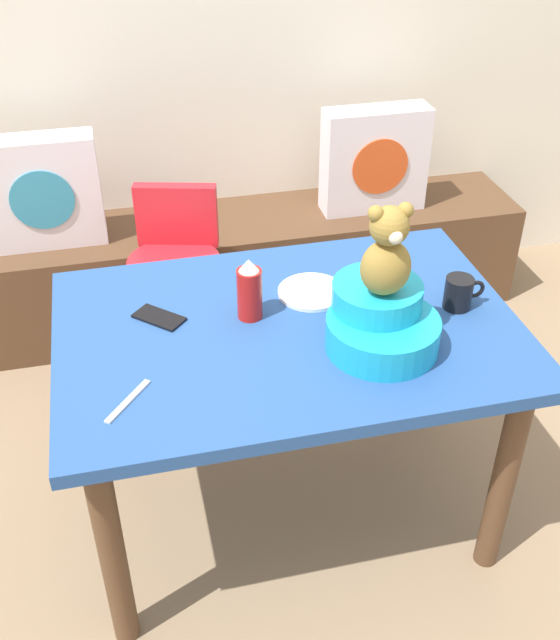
% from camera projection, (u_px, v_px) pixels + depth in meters
% --- Properties ---
extents(ground_plane, '(8.00, 8.00, 0.00)m').
position_uv_depth(ground_plane, '(287.00, 506.00, 2.52)').
color(ground_plane, '#8C7256').
extents(window_bench, '(2.60, 0.44, 0.46)m').
position_uv_depth(window_bench, '(223.00, 268.00, 3.33)').
color(window_bench, brown).
rests_on(window_bench, ground_plane).
extents(pillow_floral_left, '(0.44, 0.15, 0.44)m').
position_uv_depth(pillow_floral_left, '(43.00, 192.00, 2.92)').
color(pillow_floral_left, silver).
rests_on(pillow_floral_left, window_bench).
extents(pillow_floral_right, '(0.44, 0.15, 0.44)m').
position_uv_depth(pillow_floral_right, '(374.00, 160.00, 3.18)').
color(pillow_floral_right, silver).
rests_on(pillow_floral_right, window_bench).
extents(book_stack, '(0.20, 0.14, 0.07)m').
position_uv_depth(book_stack, '(177.00, 218.00, 3.14)').
color(book_stack, '#4A475F').
rests_on(book_stack, window_bench).
extents(dining_table, '(1.28, 0.87, 0.74)m').
position_uv_depth(dining_table, '(288.00, 356.00, 2.15)').
color(dining_table, '#264C8C').
rests_on(dining_table, ground_plane).
extents(highchair, '(0.40, 0.51, 0.79)m').
position_uv_depth(highchair, '(175.00, 268.00, 2.77)').
color(highchair, red).
rests_on(highchair, ground_plane).
extents(infant_seat_teal, '(0.30, 0.33, 0.16)m').
position_uv_depth(infant_seat_teal, '(381.00, 321.00, 1.99)').
color(infant_seat_teal, '#1AA3CD').
rests_on(infant_seat_teal, dining_table).
extents(teddy_bear, '(0.13, 0.12, 0.25)m').
position_uv_depth(teddy_bear, '(387.00, 253.00, 1.87)').
color(teddy_bear, olive).
rests_on(teddy_bear, infant_seat_teal).
extents(ketchup_bottle, '(0.07, 0.07, 0.18)m').
position_uv_depth(ketchup_bottle, '(249.00, 290.00, 2.08)').
color(ketchup_bottle, red).
rests_on(ketchup_bottle, dining_table).
extents(coffee_mug, '(0.12, 0.08, 0.09)m').
position_uv_depth(coffee_mug, '(459.00, 293.00, 2.14)').
color(coffee_mug, black).
rests_on(coffee_mug, dining_table).
extents(dinner_plate_near, '(0.20, 0.20, 0.01)m').
position_uv_depth(dinner_plate_near, '(312.00, 292.00, 2.22)').
color(dinner_plate_near, white).
rests_on(dinner_plate_near, dining_table).
extents(cell_phone, '(0.15, 0.15, 0.01)m').
position_uv_depth(cell_phone, '(159.00, 318.00, 2.12)').
color(cell_phone, black).
rests_on(cell_phone, dining_table).
extents(table_fork, '(0.12, 0.14, 0.01)m').
position_uv_depth(table_fork, '(128.00, 401.00, 1.83)').
color(table_fork, silver).
rests_on(table_fork, dining_table).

